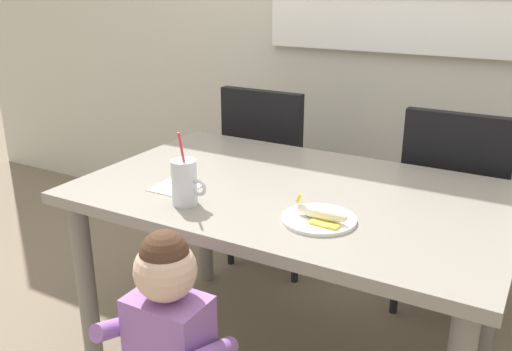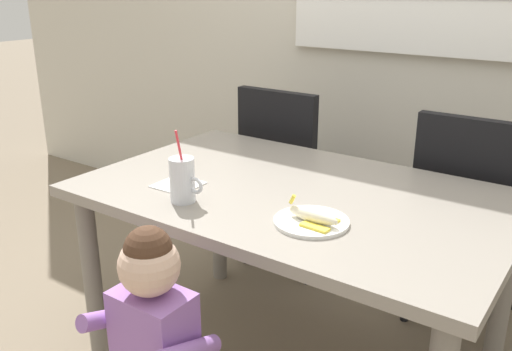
{
  "view_description": "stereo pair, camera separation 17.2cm",
  "coord_description": "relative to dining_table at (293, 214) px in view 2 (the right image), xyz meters",
  "views": [
    {
      "loc": [
        0.78,
        -1.65,
        1.45
      ],
      "look_at": [
        -0.1,
        -0.09,
        0.81
      ],
      "focal_mm": 38.63,
      "sensor_mm": 36.0,
      "label": 1
    },
    {
      "loc": [
        0.92,
        -1.55,
        1.45
      ],
      "look_at": [
        -0.1,
        -0.09,
        0.81
      ],
      "focal_mm": 38.63,
      "sensor_mm": 36.0,
      "label": 2
    }
  ],
  "objects": [
    {
      "name": "dining_table",
      "position": [
        0.0,
        0.0,
        0.0
      ],
      "size": [
        1.49,
        0.94,
        0.75
      ],
      "color": "gray",
      "rests_on": "ground"
    },
    {
      "name": "dining_chair_left",
      "position": [
        -0.45,
        0.69,
        -0.11
      ],
      "size": [
        0.44,
        0.45,
        0.96
      ],
      "rotation": [
        0.0,
        0.0,
        3.14
      ],
      "color": "black",
      "rests_on": "ground"
    },
    {
      "name": "dining_chair_right",
      "position": [
        0.45,
        0.67,
        -0.11
      ],
      "size": [
        0.44,
        0.44,
        0.96
      ],
      "rotation": [
        0.0,
        0.0,
        3.14
      ],
      "color": "black",
      "rests_on": "ground"
    },
    {
      "name": "toddler_standing",
      "position": [
        -0.06,
        -0.65,
        -0.13
      ],
      "size": [
        0.33,
        0.24,
        0.84
      ],
      "color": "#3F4760",
      "rests_on": "ground"
    },
    {
      "name": "milk_cup",
      "position": [
        -0.25,
        -0.3,
        0.16
      ],
      "size": [
        0.13,
        0.08,
        0.25
      ],
      "color": "silver",
      "rests_on": "dining_table"
    },
    {
      "name": "snack_plate",
      "position": [
        0.19,
        -0.21,
        0.1
      ],
      "size": [
        0.23,
        0.23,
        0.01
      ],
      "primitive_type": "cylinder",
      "color": "white",
      "rests_on": "dining_table"
    },
    {
      "name": "peeled_banana",
      "position": [
        0.2,
        -0.22,
        0.13
      ],
      "size": [
        0.17,
        0.11,
        0.07
      ],
      "rotation": [
        0.0,
        0.0,
        -0.06
      ],
      "color": "#F4EAC6",
      "rests_on": "snack_plate"
    },
    {
      "name": "paper_napkin",
      "position": [
        -0.36,
        -0.2,
        0.1
      ],
      "size": [
        0.15,
        0.15,
        0.0
      ],
      "primitive_type": "cube",
      "rotation": [
        0.0,
        0.0,
        0.02
      ],
      "color": "white",
      "rests_on": "dining_table"
    }
  ]
}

